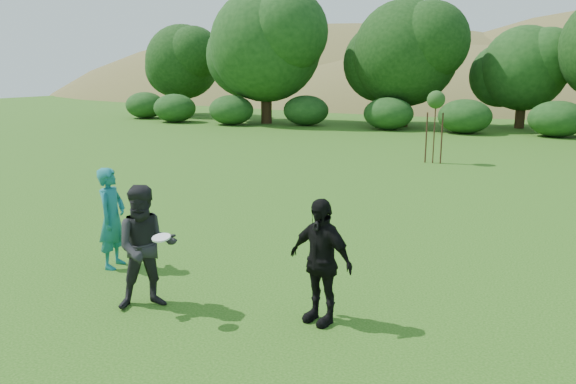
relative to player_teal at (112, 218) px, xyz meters
The scene contains 8 objects.
ground 2.49m from the player_teal, ahead, with size 120.00×120.00×0.00m, color #19470C.
player_teal is the anchor object (origin of this frame).
player_grey 2.13m from the player_teal, 33.86° to the right, with size 0.95×0.74×1.95m, color black.
player_black 4.42m from the player_teal, ahead, with size 1.10×0.46×1.87m, color black.
frisbee 2.77m from the player_teal, 32.86° to the right, with size 0.27×0.27×0.07m.
sapling 15.09m from the player_teal, 78.31° to the left, with size 0.70×0.70×2.85m.
hillside 69.50m from the player_teal, 88.55° to the left, with size 150.00×72.00×52.00m.
tree_row 29.29m from the player_teal, 79.04° to the left, with size 53.92×10.38×9.62m.
Camera 1 is at (4.98, -7.52, 3.65)m, focal length 35.00 mm.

